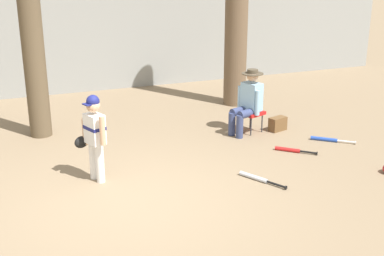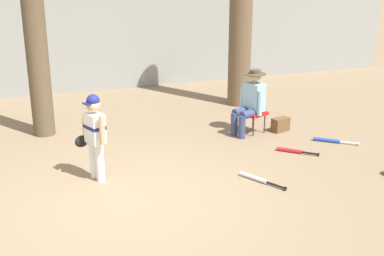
# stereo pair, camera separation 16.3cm
# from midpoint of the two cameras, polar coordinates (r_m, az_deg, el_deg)

# --- Properties ---
(ground_plane) EXTENTS (60.00, 60.00, 0.00)m
(ground_plane) POSITION_cam_midpoint_polar(r_m,az_deg,el_deg) (7.01, -6.43, -8.23)
(ground_plane) COLOR #7F6B51
(concrete_back_wall) EXTENTS (18.00, 0.36, 2.99)m
(concrete_back_wall) POSITION_cam_midpoint_polar(r_m,az_deg,el_deg) (12.64, -13.87, 10.59)
(concrete_back_wall) COLOR gray
(concrete_back_wall) RESTS_ON ground
(tree_behind_spectator) EXTENTS (0.74, 0.74, 4.27)m
(tree_behind_spectator) POSITION_cam_midpoint_polar(r_m,az_deg,el_deg) (11.18, 5.87, 11.45)
(tree_behind_spectator) COLOR brown
(tree_behind_spectator) RESTS_ON ground
(young_ballplayer) EXTENTS (0.45, 0.56, 1.31)m
(young_ballplayer) POSITION_cam_midpoint_polar(r_m,az_deg,el_deg) (7.50, -10.28, -0.42)
(young_ballplayer) COLOR white
(young_ballplayer) RESTS_ON ground
(folding_stool) EXTENTS (0.51, 0.51, 0.41)m
(folding_stool) POSITION_cam_midpoint_polar(r_m,az_deg,el_deg) (9.60, 7.38, 1.58)
(folding_stool) COLOR red
(folding_stool) RESTS_ON ground
(seated_spectator) EXTENTS (0.68, 0.54, 1.20)m
(seated_spectator) POSITION_cam_midpoint_polar(r_m,az_deg,el_deg) (9.45, 7.03, 3.07)
(seated_spectator) COLOR navy
(seated_spectator) RESTS_ON ground
(handbag_beside_stool) EXTENTS (0.38, 0.27, 0.26)m
(handbag_beside_stool) POSITION_cam_midpoint_polar(r_m,az_deg,el_deg) (9.81, 10.32, 0.38)
(handbag_beside_stool) COLOR brown
(handbag_beside_stool) RESTS_ON ground
(bat_red_barrel) EXTENTS (0.57, 0.53, 0.07)m
(bat_red_barrel) POSITION_cam_midpoint_polar(r_m,az_deg,el_deg) (8.81, 11.68, -2.51)
(bat_red_barrel) COLOR red
(bat_red_barrel) RESTS_ON ground
(bat_blue_youth) EXTENTS (0.64, 0.56, 0.07)m
(bat_blue_youth) POSITION_cam_midpoint_polar(r_m,az_deg,el_deg) (9.45, 15.64, -1.36)
(bat_blue_youth) COLOR #2347AD
(bat_blue_youth) RESTS_ON ground
(bat_aluminum_silver) EXTENTS (0.43, 0.74, 0.07)m
(bat_aluminum_silver) POSITION_cam_midpoint_polar(r_m,az_deg,el_deg) (7.65, 7.87, -5.64)
(bat_aluminum_silver) COLOR #B7BCC6
(bat_aluminum_silver) RESTS_ON ground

